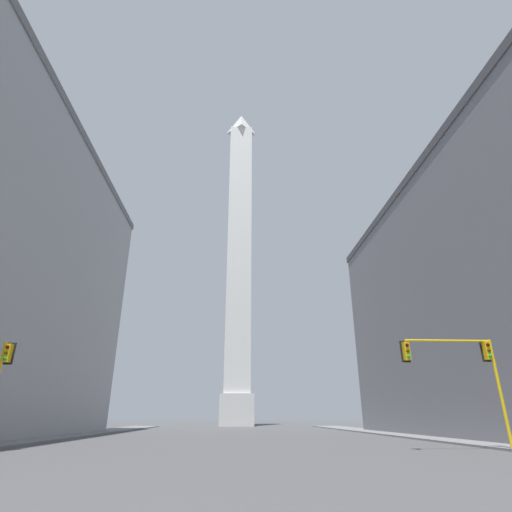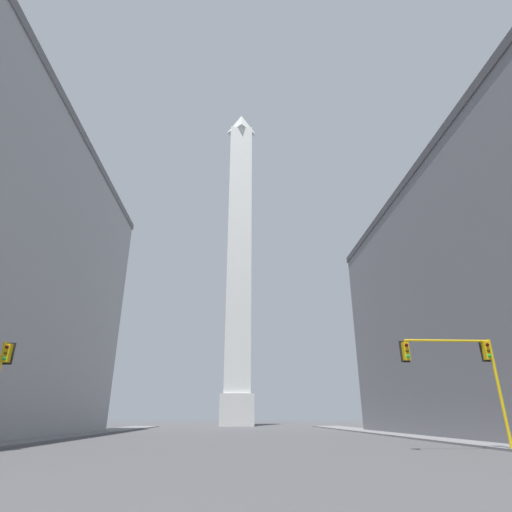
{
  "view_description": "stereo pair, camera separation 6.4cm",
  "coord_description": "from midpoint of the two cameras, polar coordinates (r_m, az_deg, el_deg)",
  "views": [
    {
      "loc": [
        -0.81,
        -1.96,
        1.87
      ],
      "look_at": [
        2.98,
        67.22,
        29.78
      ],
      "focal_mm": 28.0,
      "sensor_mm": 36.0,
      "label": 1
    },
    {
      "loc": [
        -0.74,
        -1.97,
        1.87
      ],
      "look_at": [
        2.98,
        67.22,
        29.78
      ],
      "focal_mm": 28.0,
      "sensor_mm": 36.0,
      "label": 2
    }
  ],
  "objects": [
    {
      "name": "obelisk",
      "position": [
        96.0,
        -2.38,
        0.44
      ],
      "size": [
        7.02,
        7.02,
        79.87
      ],
      "color": "silver",
      "rests_on": "ground_plane"
    },
    {
      "name": "sidewalk_right",
      "position": [
        37.99,
        28.07,
        -22.32
      ],
      "size": [
        5.0,
        104.18,
        0.15
      ],
      "primitive_type": "cube",
      "color": "slate",
      "rests_on": "ground_plane"
    },
    {
      "name": "sidewalk_left",
      "position": [
        37.27,
        -32.38,
        -21.61
      ],
      "size": [
        5.0,
        104.18,
        0.15
      ],
      "primitive_type": "cube",
      "color": "slate",
      "rests_on": "ground_plane"
    },
    {
      "name": "traffic_light_mid_right",
      "position": [
        28.62,
        27.61,
        -13.44
      ],
      "size": [
        5.98,
        0.52,
        6.41
      ],
      "color": "yellow",
      "rests_on": "ground_plane"
    }
  ]
}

